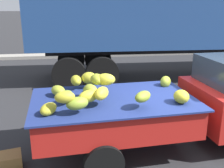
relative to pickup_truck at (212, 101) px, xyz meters
name	(u,v)px	position (x,y,z in m)	size (l,w,h in m)	color
ground	(188,151)	(-0.56, -0.31, -0.89)	(220.00, 220.00, 0.00)	#28282B
curb_strip	(111,54)	(-0.56, 9.61, -0.81)	(80.00, 0.80, 0.16)	gray
pickup_truck	(212,101)	(0.00, 0.00, 0.00)	(5.20, 2.03, 1.70)	#B21E19
semi_trailer	(196,9)	(1.85, 4.85, 1.65)	(12.09, 3.07, 3.95)	navy
produce_crate	(6,163)	(-3.86, -0.40, -0.75)	(0.52, 0.36, 0.28)	olive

